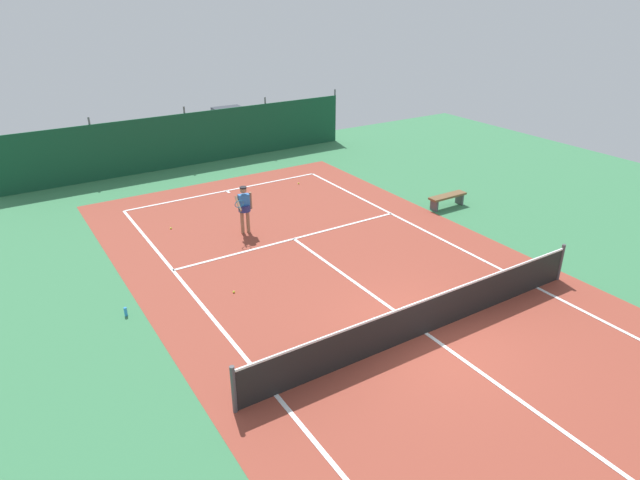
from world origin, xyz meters
TOP-DOWN VIEW (x-y plane):
  - ground_plane at (0.00, 0.00)m, footprint 36.00×36.00m
  - court_surface at (0.00, 0.00)m, footprint 11.02×26.60m
  - tennis_net at (0.00, 0.00)m, footprint 10.12×0.10m
  - back_fence at (-0.00, 16.56)m, footprint 16.30×0.98m
  - tennis_player at (-1.12, 7.72)m, footprint 0.77×0.71m
  - tennis_ball_near_player at (2.91, 11.05)m, footprint 0.07×0.07m
  - tennis_ball_midcourt at (-3.17, 9.37)m, footprint 0.07×0.07m
  - tennis_ball_by_sideline at (-3.13, 4.25)m, footprint 0.07×0.07m
  - parked_car at (3.52, 19.10)m, footprint 2.10×4.24m
  - courtside_bench at (6.31, 5.79)m, footprint 1.60×0.40m
  - water_bottle at (-5.92, 4.67)m, footprint 0.08×0.08m

SIDE VIEW (x-z plane):
  - ground_plane at x=0.00m, z-range 0.00..0.00m
  - court_surface at x=0.00m, z-range 0.00..0.01m
  - tennis_ball_near_player at x=2.91m, z-range 0.00..0.07m
  - tennis_ball_midcourt at x=-3.17m, z-range 0.00..0.07m
  - tennis_ball_by_sideline at x=-3.13m, z-range 0.00..0.07m
  - water_bottle at x=-5.92m, z-range 0.00..0.24m
  - courtside_bench at x=6.31m, z-range 0.13..0.62m
  - tennis_net at x=0.00m, z-range -0.04..1.06m
  - back_fence at x=0.00m, z-range -0.68..2.02m
  - parked_car at x=3.52m, z-range 0.00..1.68m
  - tennis_player at x=-1.12m, z-range 0.14..1.78m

